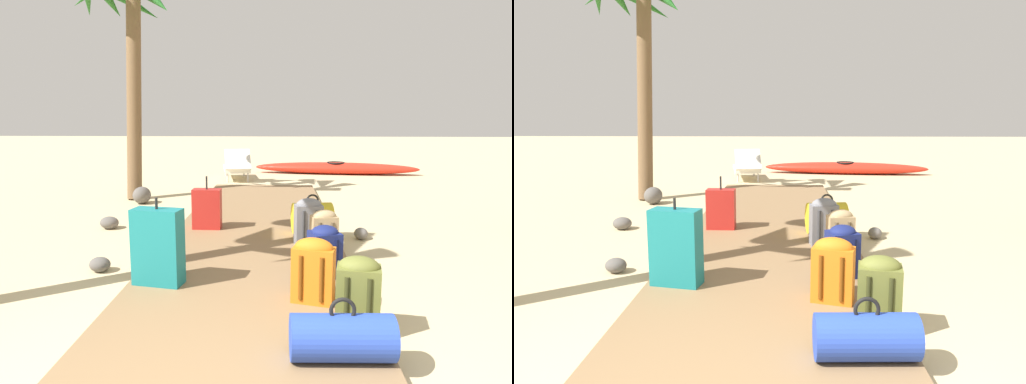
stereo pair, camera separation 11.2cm
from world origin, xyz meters
TOP-DOWN VIEW (x-y plane):
  - ground_plane at (0.00, 3.35)m, footprint 60.00×60.00m
  - boardwalk at (0.00, 4.18)m, footprint 2.07×8.37m
  - backpack_olive at (0.87, 1.68)m, footprint 0.34×0.28m
  - backpack_navy at (0.74, 2.67)m, footprint 0.32×0.32m
  - backpack_tan at (0.78, 3.17)m, footprint 0.29×0.23m
  - backpack_grey at (0.65, 3.73)m, footprint 0.33×0.25m
  - suitcase_red at (-0.63, 4.46)m, footprint 0.37×0.22m
  - duffel_bag_yellow at (0.74, 4.27)m, footprint 0.54×0.45m
  - backpack_orange at (0.59, 2.08)m, footprint 0.37×0.26m
  - suitcase_teal at (-0.75, 2.41)m, footprint 0.46×0.28m
  - duffel_bag_blue at (0.70, 1.19)m, footprint 0.64×0.31m
  - palm_tree_far_left at (-2.43, 7.10)m, footprint 2.21×2.15m
  - lounge_chair at (-0.72, 9.71)m, footprint 0.83×1.63m
  - kayak at (1.85, 10.96)m, footprint 4.42×1.17m
  - rock_left_mid at (-1.49, 2.93)m, footprint 0.28×0.27m
  - rock_left_far at (-2.14, 6.54)m, footprint 0.34×0.41m
  - rock_left_near at (-2.05, 4.69)m, footprint 0.34×0.32m
  - rock_right_mid at (1.36, 4.30)m, footprint 0.18×0.21m

SIDE VIEW (x-z plane):
  - ground_plane at x=0.00m, z-range 0.00..0.00m
  - boardwalk at x=0.00m, z-range 0.00..0.08m
  - rock_left_mid at x=-1.49m, z-range 0.00..0.15m
  - rock_right_mid at x=1.36m, z-range 0.00..0.15m
  - rock_left_near at x=-2.05m, z-range 0.00..0.17m
  - rock_left_far at x=-2.14m, z-range 0.00..0.30m
  - kayak at x=1.85m, z-range 0.00..0.32m
  - duffel_bag_blue at x=0.70m, z-range 0.03..0.43m
  - duffel_bag_yellow at x=0.74m, z-range 0.03..0.53m
  - lounge_chair at x=-0.72m, z-range -0.06..0.71m
  - backpack_navy at x=0.74m, z-range 0.09..0.58m
  - suitcase_red at x=-0.63m, z-range 0.00..0.69m
  - backpack_olive at x=0.87m, z-range 0.09..0.60m
  - backpack_orange at x=0.59m, z-range 0.09..0.62m
  - backpack_tan at x=0.78m, z-range 0.09..0.62m
  - backpack_grey at x=0.65m, z-range 0.09..0.64m
  - suitcase_teal at x=-0.75m, z-range 0.03..0.81m
  - palm_tree_far_left at x=-2.43m, z-range 1.25..5.57m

